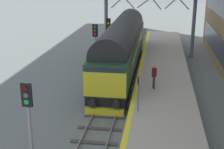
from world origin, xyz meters
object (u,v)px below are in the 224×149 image
at_px(signal_post_mid, 95,44).
at_px(platform_number_sign, 138,89).
at_px(signal_post_far, 108,32).
at_px(waiting_passenger, 154,74).
at_px(diesel_locomotive, 122,45).
at_px(signal_post_near, 29,120).

height_order(signal_post_mid, platform_number_sign, signal_post_mid).
bearing_deg(signal_post_far, waiting_passenger, -66.26).
distance_m(signal_post_far, platform_number_sign, 15.47).
distance_m(diesel_locomotive, platform_number_sign, 10.33).
height_order(diesel_locomotive, waiting_passenger, diesel_locomotive).
height_order(platform_number_sign, waiting_passenger, platform_number_sign).
height_order(signal_post_near, signal_post_mid, signal_post_mid).
bearing_deg(diesel_locomotive, signal_post_near, -97.09).
bearing_deg(signal_post_near, platform_number_sign, 54.00).
bearing_deg(signal_post_far, signal_post_near, -90.00).
xyz_separation_m(diesel_locomotive, signal_post_near, (-1.95, -15.71, 0.38)).
bearing_deg(signal_post_mid, signal_post_far, 90.00).
height_order(signal_post_mid, waiting_passenger, signal_post_mid).
relative_size(signal_post_far, platform_number_sign, 2.03).
bearing_deg(diesel_locomotive, waiting_passenger, -65.00).
relative_size(signal_post_near, signal_post_far, 1.09).
xyz_separation_m(platform_number_sign, waiting_passenger, (0.80, 3.84, -0.34)).
height_order(diesel_locomotive, signal_post_mid, diesel_locomotive).
distance_m(signal_post_near, platform_number_sign, 6.94).
relative_size(signal_post_near, waiting_passenger, 2.71).
relative_size(signal_post_near, platform_number_sign, 2.22).
xyz_separation_m(signal_post_mid, waiting_passenger, (4.87, -4.37, -0.93)).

